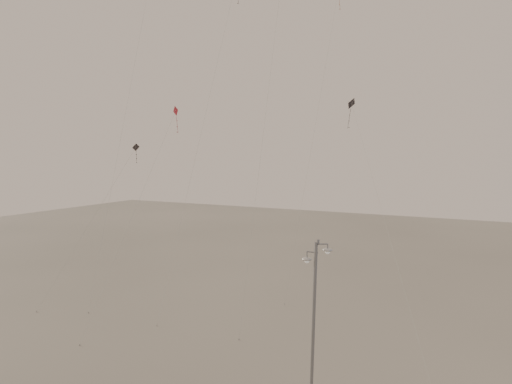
% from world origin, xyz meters
% --- Properties ---
extents(ground, '(160.00, 160.00, 0.00)m').
position_xyz_m(ground, '(0.00, 0.00, 0.00)').
color(ground, '#A19685').
rests_on(ground, ground).
extents(street_lamp, '(1.55, 0.74, 9.48)m').
position_xyz_m(street_lamp, '(8.69, -0.29, 5.05)').
color(street_lamp, gray).
rests_on(street_lamp, ground).
extents(kite_0, '(3.56, 7.16, 35.24)m').
position_xyz_m(kite_0, '(-11.13, 9.55, 26.24)').
color(kite_0, maroon).
rests_on(kite_0, ground).
extents(kite_1, '(3.51, 8.12, 29.72)m').
position_xyz_m(kite_1, '(-3.69, 10.80, 22.69)').
color(kite_1, '#292322').
rests_on(kite_1, ground).
extents(kite_3, '(3.36, 8.21, 18.00)m').
position_xyz_m(kite_3, '(-6.69, 6.06, 14.00)').
color(kite_3, maroon).
rests_on(kite_3, ground).
extents(kite_4, '(7.56, 10.76, 18.15)m').
position_xyz_m(kite_4, '(9.32, 8.66, 14.24)').
color(kite_4, '#292322').
rests_on(kite_4, ground).
extents(kite_5, '(2.28, 10.23, 31.77)m').
position_xyz_m(kite_5, '(2.86, 21.46, 24.13)').
color(kite_5, '#8C3917').
rests_on(kite_5, ground).
extents(kite_6, '(7.42, 5.62, 14.98)m').
position_xyz_m(kite_6, '(-12.37, 6.69, 11.31)').
color(kite_6, '#292322').
rests_on(kite_6, ground).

